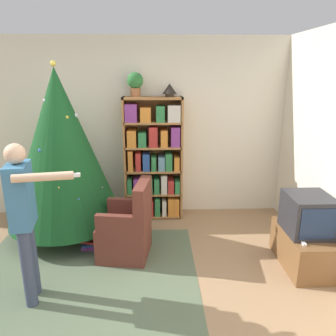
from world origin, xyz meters
TOP-DOWN VIEW (x-y plane):
  - ground_plane at (0.00, 0.00)m, footprint 14.00×14.00m
  - wall_back at (0.00, 2.25)m, footprint 8.00×0.10m
  - area_rug at (-0.29, 0.51)m, footprint 2.43×2.00m
  - bookshelf at (0.46, 2.00)m, footprint 0.84×0.33m
  - tv_stand at (2.13, 0.61)m, footprint 0.46×0.83m
  - television at (2.13, 0.61)m, footprint 0.45×0.50m
  - game_remote at (1.99, 0.36)m, footprint 0.04×0.12m
  - christmas_tree at (-0.70, 1.45)m, footprint 1.46×1.46m
  - armchair at (0.15, 0.89)m, footprint 0.64×0.63m
  - standing_person at (-0.69, 0.13)m, footprint 0.68×0.46m
  - potted_plant at (0.22, 2.01)m, footprint 0.22×0.22m
  - table_lamp at (0.69, 2.01)m, footprint 0.20×0.20m
  - book_pile_near_tree at (-0.34, 1.05)m, footprint 0.22×0.18m

SIDE VIEW (x-z plane):
  - ground_plane at x=0.00m, z-range 0.00..0.00m
  - area_rug at x=-0.29m, z-range 0.00..0.01m
  - book_pile_near_tree at x=-0.34m, z-range 0.00..0.10m
  - tv_stand at x=2.13m, z-range 0.00..0.41m
  - armchair at x=0.15m, z-range -0.14..0.78m
  - game_remote at x=1.99m, z-range 0.41..0.44m
  - television at x=2.13m, z-range 0.41..0.84m
  - bookshelf at x=0.46m, z-range -0.01..1.76m
  - standing_person at x=-0.69m, z-range 0.14..1.67m
  - christmas_tree at x=-0.70m, z-range 0.07..2.31m
  - wall_back at x=0.00m, z-range 0.00..2.60m
  - table_lamp at x=0.69m, z-range 1.79..1.97m
  - potted_plant at x=0.22m, z-range 1.80..2.13m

